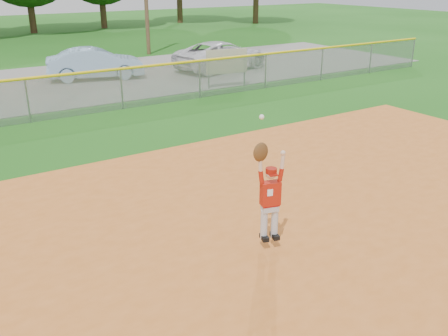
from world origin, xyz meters
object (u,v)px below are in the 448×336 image
(car_blue, at_px, (95,64))
(sponsor_sign, at_px, (227,62))
(car_white_b, at_px, (222,55))
(ballplayer, at_px, (269,192))

(car_blue, height_order, sponsor_sign, sponsor_sign)
(car_white_b, relative_size, ballplayer, 2.23)
(car_white_b, bearing_deg, ballplayer, 140.40)
(sponsor_sign, bearing_deg, car_blue, 130.43)
(ballplayer, bearing_deg, car_blue, 80.55)
(car_white_b, height_order, sponsor_sign, sponsor_sign)
(car_white_b, distance_m, ballplayer, 18.30)
(car_blue, distance_m, car_white_b, 6.50)
(car_blue, xyz_separation_m, ballplayer, (-2.82, -16.95, 0.38))
(car_blue, bearing_deg, ballplayer, -174.26)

